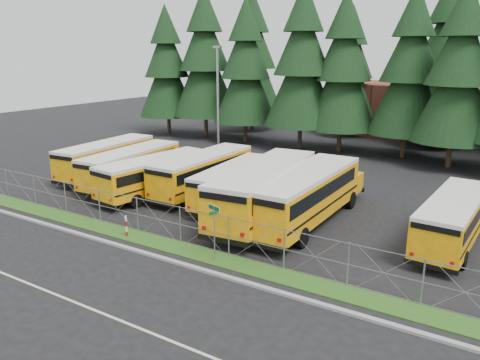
% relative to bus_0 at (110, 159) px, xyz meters
% --- Properties ---
extents(ground, '(120.00, 120.00, 0.00)m').
position_rel_bus_0_xyz_m(ground, '(14.42, -6.86, -1.38)').
color(ground, black).
rests_on(ground, ground).
extents(curb, '(50.00, 0.25, 0.12)m').
position_rel_bus_0_xyz_m(curb, '(14.42, -9.96, -1.32)').
color(curb, gray).
rests_on(curb, ground).
extents(grass_verge, '(50.00, 1.40, 0.06)m').
position_rel_bus_0_xyz_m(grass_verge, '(14.42, -8.56, -1.35)').
color(grass_verge, '#1C4D16').
rests_on(grass_verge, ground).
extents(road_lane_line, '(50.00, 0.12, 0.01)m').
position_rel_bus_0_xyz_m(road_lane_line, '(14.42, -14.86, -1.37)').
color(road_lane_line, beige).
rests_on(road_lane_line, ground).
extents(chainlink_fence, '(44.00, 0.10, 2.00)m').
position_rel_bus_0_xyz_m(chainlink_fence, '(14.42, -7.86, -0.38)').
color(chainlink_fence, gray).
rests_on(chainlink_fence, ground).
extents(brick_building, '(22.00, 10.00, 6.00)m').
position_rel_bus_0_xyz_m(brick_building, '(20.42, 33.14, 1.62)').
color(brick_building, brown).
rests_on(brick_building, ground).
extents(bus_0, '(3.19, 10.67, 2.76)m').
position_rel_bus_0_xyz_m(bus_0, '(0.00, 0.00, 0.00)').
color(bus_0, orange).
rests_on(bus_0, ground).
extents(bus_1, '(3.11, 10.59, 2.74)m').
position_rel_bus_0_xyz_m(bus_1, '(3.62, -0.99, -0.01)').
color(bus_1, orange).
rests_on(bus_1, ground).
extents(bus_2, '(3.64, 10.42, 2.67)m').
position_rel_bus_0_xyz_m(bus_2, '(6.75, -1.87, -0.04)').
color(bus_2, orange).
rests_on(bus_2, ground).
extents(bus_3, '(2.65, 10.72, 2.80)m').
position_rel_bus_0_xyz_m(bus_3, '(9.24, 0.26, 0.02)').
color(bus_3, orange).
rests_on(bus_3, ground).
extents(bus_4, '(3.04, 9.93, 2.57)m').
position_rel_bus_0_xyz_m(bus_4, '(12.35, -0.56, -0.10)').
color(bus_4, orange).
rests_on(bus_4, ground).
extents(bus_5, '(4.22, 12.67, 3.26)m').
position_rel_bus_0_xyz_m(bus_5, '(15.38, -2.03, 0.25)').
color(bus_5, orange).
rests_on(bus_5, ground).
extents(bus_6, '(2.93, 12.07, 3.16)m').
position_rel_bus_0_xyz_m(bus_6, '(17.85, -1.64, 0.20)').
color(bus_6, orange).
rests_on(bus_6, ground).
extents(bus_east, '(2.91, 10.02, 2.60)m').
position_rel_bus_0_xyz_m(bus_east, '(25.53, -0.58, -0.08)').
color(bus_east, orange).
rests_on(bus_east, ground).
extents(street_sign, '(0.80, 0.53, 2.81)m').
position_rel_bus_0_xyz_m(street_sign, '(16.22, -8.80, 0.65)').
color(street_sign, gray).
rests_on(street_sign, ground).
extents(striped_bollard, '(0.11, 0.11, 1.20)m').
position_rel_bus_0_xyz_m(striped_bollard, '(10.43, -8.76, -0.78)').
color(striped_bollard, '#B20C0C').
rests_on(striped_bollard, ground).
extents(light_standard, '(0.70, 0.35, 10.14)m').
position_rel_bus_0_xyz_m(light_standard, '(5.33, 7.61, 4.12)').
color(light_standard, gray).
rests_on(light_standard, ground).
extents(conifer_0, '(6.78, 6.78, 14.99)m').
position_rel_bus_0_xyz_m(conifer_0, '(-9.05, 18.07, 6.12)').
color(conifer_0, black).
rests_on(conifer_0, ground).
extents(conifer_1, '(7.58, 7.58, 16.77)m').
position_rel_bus_0_xyz_m(conifer_1, '(-4.14, 18.96, 7.01)').
color(conifer_1, black).
rests_on(conifer_1, ground).
extents(conifer_2, '(6.90, 6.90, 15.25)m').
position_rel_bus_0_xyz_m(conifer_2, '(1.61, 18.37, 6.25)').
color(conifer_2, black).
rests_on(conifer_2, ground).
extents(conifer_3, '(7.41, 7.41, 16.40)m').
position_rel_bus_0_xyz_m(conifer_3, '(8.27, 18.16, 6.82)').
color(conifer_3, black).
rests_on(conifer_3, ground).
extents(conifer_4, '(6.96, 6.96, 15.39)m').
position_rel_bus_0_xyz_m(conifer_4, '(12.25, 18.90, 6.31)').
color(conifer_4, black).
rests_on(conifer_4, ground).
extents(conifer_5, '(7.03, 7.03, 15.55)m').
position_rel_bus_0_xyz_m(conifer_5, '(18.39, 19.34, 6.40)').
color(conifer_5, black).
rests_on(conifer_5, ground).
extents(conifer_6, '(6.98, 6.98, 15.43)m').
position_rel_bus_0_xyz_m(conifer_6, '(22.68, 17.39, 6.33)').
color(conifer_6, black).
rests_on(conifer_6, ground).
extents(conifer_10, '(7.66, 7.66, 16.94)m').
position_rel_bus_0_xyz_m(conifer_10, '(-1.99, 25.98, 7.09)').
color(conifer_10, black).
rests_on(conifer_10, ground).
extents(conifer_11, '(6.69, 6.69, 14.80)m').
position_rel_bus_0_xyz_m(conifer_11, '(9.74, 28.44, 6.02)').
color(conifer_11, black).
rests_on(conifer_11, ground).
extents(conifer_12, '(7.94, 7.94, 17.56)m').
position_rel_bus_0_xyz_m(conifer_12, '(20.19, 26.62, 7.40)').
color(conifer_12, black).
rests_on(conifer_12, ground).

